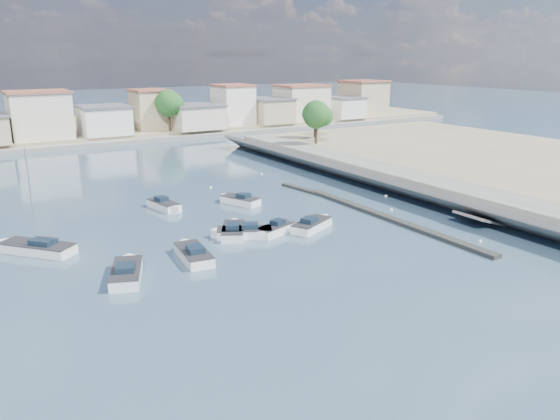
% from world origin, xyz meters
% --- Properties ---
extents(ground, '(400.00, 400.00, 0.00)m').
position_xyz_m(ground, '(0.00, 40.00, 0.00)').
color(ground, '#314762').
rests_on(ground, ground).
extents(seawall_walkway, '(5.00, 90.00, 1.80)m').
position_xyz_m(seawall_walkway, '(18.50, 13.00, 0.90)').
color(seawall_walkway, slate).
rests_on(seawall_walkway, ground).
extents(seawall_embankment, '(49.65, 90.00, 2.90)m').
position_xyz_m(seawall_embankment, '(40.10, 12.99, 0.85)').
color(seawall_embankment, slate).
rests_on(seawall_embankment, ground).
extents(breakwater, '(2.00, 31.02, 0.35)m').
position_xyz_m(breakwater, '(6.90, 12.69, 0.17)').
color(breakwater, black).
rests_on(breakwater, ground).
extents(far_shore_land, '(160.00, 40.00, 1.40)m').
position_xyz_m(far_shore_land, '(0.00, 92.00, 0.70)').
color(far_shore_land, gray).
rests_on(far_shore_land, ground).
extents(far_shore_quay, '(160.00, 2.50, 0.80)m').
position_xyz_m(far_shore_quay, '(0.00, 71.00, 0.40)').
color(far_shore_quay, slate).
rests_on(far_shore_quay, ground).
extents(far_town, '(113.01, 12.80, 8.35)m').
position_xyz_m(far_town, '(10.71, 76.92, 4.93)').
color(far_town, beige).
rests_on(far_town, far_shore_land).
extents(shore_trees, '(74.56, 38.32, 7.92)m').
position_xyz_m(shore_trees, '(8.34, 68.11, 6.22)').
color(shore_trees, '#38281E').
rests_on(shore_trees, ground).
extents(motorboat_a, '(2.53, 5.74, 1.48)m').
position_xyz_m(motorboat_a, '(-13.90, 10.03, 0.38)').
color(motorboat_a, white).
rests_on(motorboat_a, ground).
extents(motorboat_b, '(3.99, 5.06, 1.48)m').
position_xyz_m(motorboat_b, '(-8.39, 13.73, 0.38)').
color(motorboat_b, white).
rests_on(motorboat_b, ground).
extents(motorboat_c, '(5.32, 3.96, 1.48)m').
position_xyz_m(motorboat_c, '(-8.05, 12.74, 0.38)').
color(motorboat_c, white).
rests_on(motorboat_c, ground).
extents(motorboat_d, '(4.41, 2.85, 1.48)m').
position_xyz_m(motorboat_d, '(-5.22, 11.85, 0.38)').
color(motorboat_d, white).
rests_on(motorboat_d, ground).
extents(motorboat_e, '(3.79, 5.83, 1.48)m').
position_xyz_m(motorboat_e, '(-19.57, 9.02, 0.38)').
color(motorboat_e, white).
rests_on(motorboat_e, ground).
extents(motorboat_f, '(3.40, 4.93, 1.48)m').
position_xyz_m(motorboat_f, '(-3.03, 23.06, 0.38)').
color(motorboat_f, white).
rests_on(motorboat_f, ground).
extents(motorboat_g, '(2.53, 5.10, 1.48)m').
position_xyz_m(motorboat_g, '(-10.77, 25.15, 0.38)').
color(motorboat_g, white).
rests_on(motorboat_g, ground).
extents(motorboat_h, '(5.18, 3.73, 1.48)m').
position_xyz_m(motorboat_h, '(-1.13, 11.40, 0.38)').
color(motorboat_h, white).
rests_on(motorboat_h, ground).
extents(sailboat, '(5.86, 6.24, 9.00)m').
position_xyz_m(sailboat, '(-24.62, 18.20, 0.41)').
color(sailboat, white).
rests_on(sailboat, ground).
extents(mooring_buoys, '(16.02, 42.44, 0.36)m').
position_xyz_m(mooring_buoys, '(7.61, 14.86, 0.05)').
color(mooring_buoys, white).
rests_on(mooring_buoys, ground).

